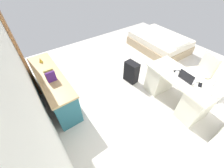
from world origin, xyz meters
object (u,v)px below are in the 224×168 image
suitcase_black (131,72)px  desk_lamp (213,82)px  bed (159,42)px  credenza (54,88)px  cell_phone_near_laptop (200,85)px  cell_phone_by_mouse (177,71)px  office_chair (198,74)px  computer_mouse (177,72)px  laptop (187,78)px  figurine_small (40,60)px  desk (177,89)px

suitcase_black → desk_lamp: desk_lamp is taller
desk_lamp → bed: bearing=-35.6°
credenza → cell_phone_near_laptop: credenza is taller
credenza → cell_phone_by_mouse: (-1.44, -2.24, 0.36)m
credenza → office_chair: bearing=-118.4°
credenza → desk_lamp: size_ratio=5.22×
credenza → computer_mouse: 2.68m
laptop → cell_phone_near_laptop: laptop is taller
cell_phone_near_laptop → figurine_small: (2.49, 2.24, 0.08)m
suitcase_black → computer_mouse: bearing=-164.8°
desk → desk_lamp: 0.80m
credenza → bed: bearing=-86.6°
cell_phone_near_laptop → desk_lamp: bearing=126.4°
desk_lamp → figurine_small: desk_lamp is taller
office_chair → cell_phone_near_laptop: size_ratio=6.91×
cell_phone_near_laptop → cell_phone_by_mouse: size_ratio=1.00×
suitcase_black → cell_phone_near_laptop: cell_phone_near_laptop is taller
desk → bed: desk is taller
computer_mouse → cell_phone_near_laptop: size_ratio=0.74×
desk → laptop: laptop is taller
cell_phone_by_mouse → bed: bearing=-17.6°
computer_mouse → bed: bearing=-38.5°
desk → cell_phone_near_laptop: 0.50m
suitcase_black → laptop: bearing=-171.6°
desk_lamp → office_chair: bearing=-60.2°
suitcase_black → cell_phone_by_mouse: (-0.95, -0.39, 0.46)m
desk_lamp → figurine_small: size_ratio=3.14×
bed → cell_phone_near_laptop: (-2.18, 1.58, 0.50)m
laptop → computer_mouse: bearing=-13.9°
bed → cell_phone_near_laptop: cell_phone_near_laptop is taller
office_chair → figurine_small: size_ratio=8.55×
cell_phone_near_laptop → cell_phone_by_mouse: bearing=-21.7°
laptop → cell_phone_near_laptop: 0.25m
credenza → cell_phone_near_laptop: size_ratio=13.24×
bed → figurine_small: size_ratio=17.68×
cell_phone_near_laptop → cell_phone_by_mouse: same height
cell_phone_near_laptop → desk_lamp: 0.32m
desk → suitcase_black: (1.12, 0.33, -0.10)m
bed → desk: bearing=138.4°
desk_lamp → computer_mouse: bearing=-7.1°
cell_phone_near_laptop → desk_lamp: size_ratio=0.39×
bed → cell_phone_by_mouse: (-1.67, 1.58, 0.50)m
desk → credenza: (1.61, 2.18, -0.00)m
laptop → desk_lamp: size_ratio=0.95×
bed → desk_lamp: 2.99m
credenza → bed: 3.83m
laptop → suitcase_black: bearing=13.8°
cell_phone_by_mouse → office_chair: bearing=-77.8°
figurine_small → suitcase_black: bearing=-119.1°
credenza → bed: (0.23, -3.82, -0.14)m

